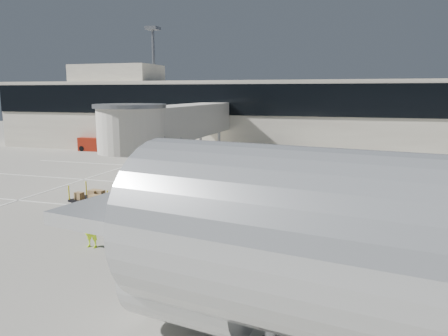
{
  "coord_description": "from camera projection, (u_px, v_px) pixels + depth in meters",
  "views": [
    {
      "loc": [
        10.62,
        -19.87,
        6.85
      ],
      "look_at": [
        2.39,
        6.46,
        2.0
      ],
      "focal_mm": 35.0,
      "sensor_mm": 36.0,
      "label": 1
    }
  ],
  "objects": [
    {
      "name": "belt_loader",
      "position": [
        97.0,
        144.0,
        50.9
      ],
      "size": [
        4.32,
        1.88,
        2.05
      ],
      "rotation": [
        0.0,
        0.0,
        0.05
      ],
      "color": "maroon",
      "rests_on": "ground"
    },
    {
      "name": "jet_bridge",
      "position": [
        170.0,
        124.0,
        34.94
      ],
      "size": [
        5.7,
        20.4,
        6.03
      ],
      "color": "beige",
      "rests_on": "ground"
    },
    {
      "name": "suitcase_cart",
      "position": [
        250.0,
        194.0,
        27.28
      ],
      "size": [
        3.78,
        1.58,
        1.48
      ],
      "rotation": [
        0.0,
        0.0,
        -0.02
      ],
      "color": "black",
      "rests_on": "ground"
    },
    {
      "name": "box_cart_near",
      "position": [
        168.0,
        220.0,
        21.75
      ],
      "size": [
        3.42,
        1.74,
        1.31
      ],
      "rotation": [
        0.0,
        0.0,
        0.15
      ],
      "color": "black",
      "rests_on": "ground"
    },
    {
      "name": "ground_worker",
      "position": [
        91.0,
        227.0,
        19.3
      ],
      "size": [
        0.69,
        0.46,
        1.9
      ],
      "primitive_type": "imported",
      "rotation": [
        0.0,
        0.0,
        -0.01
      ],
      "color": "#B2E918",
      "rests_on": "ground"
    },
    {
      "name": "lane_markings",
      "position": [
        196.0,
        186.0,
        31.95
      ],
      "size": [
        40.0,
        30.0,
        0.02
      ],
      "color": "white",
      "rests_on": "ground"
    },
    {
      "name": "minivan",
      "position": [
        339.0,
        167.0,
        33.51
      ],
      "size": [
        3.4,
        5.18,
        1.82
      ],
      "rotation": [
        0.0,
        0.0,
        -0.33
      ],
      "color": "silver",
      "rests_on": "ground"
    },
    {
      "name": "box_cart_far",
      "position": [
        98.0,
        201.0,
        25.42
      ],
      "size": [
        3.84,
        2.02,
        1.47
      ],
      "rotation": [
        0.0,
        0.0,
        -0.17
      ],
      "color": "black",
      "rests_on": "ground"
    },
    {
      "name": "ground",
      "position": [
        144.0,
        223.0,
        22.98
      ],
      "size": [
        140.0,
        140.0,
        0.0
      ],
      "primitive_type": "plane",
      "color": "#A09C8F",
      "rests_on": "ground"
    },
    {
      "name": "baggage_tug",
      "position": [
        208.0,
        191.0,
        27.65
      ],
      "size": [
        2.75,
        1.92,
        1.72
      ],
      "rotation": [
        0.0,
        0.0,
        -0.11
      ],
      "color": "maroon",
      "rests_on": "ground"
    },
    {
      "name": "terminal",
      "position": [
        262.0,
        115.0,
        50.52
      ],
      "size": [
        64.0,
        12.11,
        15.2
      ],
      "color": "silver",
      "rests_on": "ground"
    }
  ]
}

